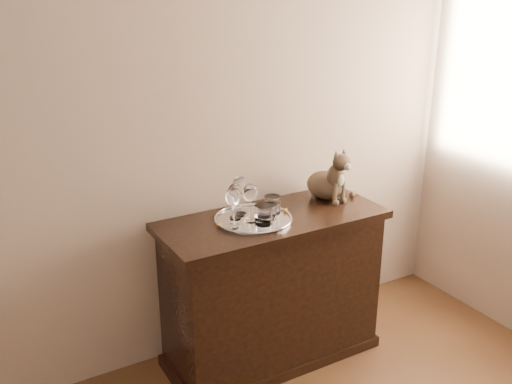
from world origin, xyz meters
TOP-DOWN VIEW (x-y plane):
  - wall_back at (0.00, 2.25)m, footprint 4.00×0.10m
  - sideboard at (0.60, 1.94)m, footprint 1.20×0.50m
  - tray at (0.49, 1.95)m, footprint 0.40×0.40m
  - wine_glass_a at (0.41, 2.00)m, footprint 0.07×0.07m
  - wine_glass_b at (0.46, 2.04)m, footprint 0.08×0.08m
  - wine_glass_c at (0.36, 1.92)m, footprint 0.08×0.08m
  - wine_glass_d at (0.47, 1.94)m, footprint 0.07×0.07m
  - tumbler_a at (0.56, 1.91)m, footprint 0.07×0.07m
  - tumbler_b at (0.50, 1.87)m, footprint 0.09×0.09m
  - tumbler_c at (0.61, 1.97)m, footprint 0.08×0.08m
  - cat at (1.01, 2.03)m, footprint 0.33×0.31m

SIDE VIEW (x-z plane):
  - sideboard at x=0.60m, z-range 0.00..0.85m
  - tray at x=0.49m, z-range 0.85..0.86m
  - tumbler_a at x=0.56m, z-range 0.86..0.94m
  - tumbler_c at x=0.61m, z-range 0.86..0.95m
  - tumbler_b at x=0.50m, z-range 0.86..0.96m
  - wine_glass_a at x=0.41m, z-range 0.86..1.05m
  - wine_glass_d at x=0.47m, z-range 0.86..1.06m
  - wine_glass_c at x=0.36m, z-range 0.86..1.06m
  - wine_glass_b at x=0.46m, z-range 0.86..1.07m
  - cat at x=1.01m, z-range 0.85..1.16m
  - wall_back at x=0.00m, z-range 0.00..2.70m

